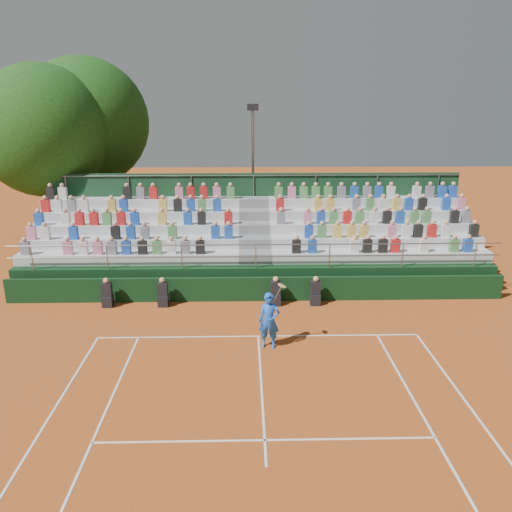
{
  "coord_description": "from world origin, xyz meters",
  "views": [
    {
      "loc": [
        -0.44,
        -15.53,
        7.78
      ],
      "look_at": [
        0.0,
        3.5,
        1.8
      ],
      "focal_mm": 35.0,
      "sensor_mm": 36.0,
      "label": 1
    }
  ],
  "objects_px": {
    "tree_west": "(44,131)",
    "tree_east": "(85,122)",
    "floodlight_mast": "(253,163)",
    "tennis_player": "(269,321)"
  },
  "relations": [
    {
      "from": "tree_east",
      "to": "floodlight_mast",
      "type": "relative_size",
      "value": 1.33
    },
    {
      "from": "tennis_player",
      "to": "tree_west",
      "type": "xyz_separation_m",
      "value": [
        -10.9,
        11.39,
        5.3
      ]
    },
    {
      "from": "tennis_player",
      "to": "floodlight_mast",
      "type": "relative_size",
      "value": 0.29
    },
    {
      "from": "tree_west",
      "to": "tennis_player",
      "type": "bearing_deg",
      "value": -46.26
    },
    {
      "from": "tennis_player",
      "to": "tree_west",
      "type": "bearing_deg",
      "value": 133.74
    },
    {
      "from": "floodlight_mast",
      "to": "tree_east",
      "type": "bearing_deg",
      "value": 174.72
    },
    {
      "from": "tree_west",
      "to": "tree_east",
      "type": "height_order",
      "value": "tree_east"
    },
    {
      "from": "tennis_player",
      "to": "floodlight_mast",
      "type": "bearing_deg",
      "value": 91.32
    },
    {
      "from": "tree_east",
      "to": "floodlight_mast",
      "type": "bearing_deg",
      "value": -5.28
    },
    {
      "from": "floodlight_mast",
      "to": "tree_west",
      "type": "bearing_deg",
      "value": -171.93
    }
  ]
}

